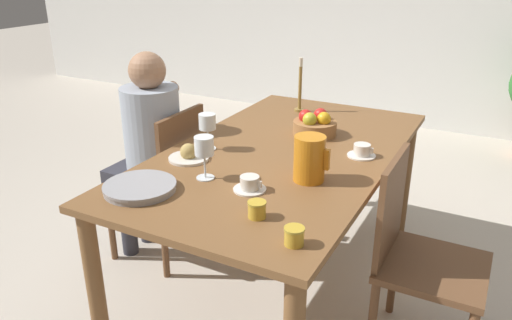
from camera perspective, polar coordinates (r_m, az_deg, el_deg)
The scene contains 16 objects.
ground_plane at distance 2.72m, azimuth 2.70°, elevation -13.90°, with size 20.00×20.00×0.00m, color beige.
dining_table at distance 2.39m, azimuth 2.99°, elevation -1.05°, with size 0.99×1.79×0.76m.
chair_person_side at distance 2.77m, azimuth -10.33°, elevation -2.37°, with size 0.42×0.42×0.87m.
chair_opposite at distance 2.20m, azimuth 17.92°, elevation -10.16°, with size 0.42×0.42×0.87m.
person_seated at distance 2.73m, azimuth -12.19°, elevation 2.16°, with size 0.39×0.41×1.17m.
red_pitcher at distance 2.02m, azimuth 6.12°, elevation 0.20°, with size 0.15×0.13×0.19m.
wine_glass_water at distance 2.34m, azimuth -5.59°, elevation 4.18°, with size 0.08×0.08×0.17m.
wine_glass_juice at distance 2.02m, azimuth -5.94°, elevation 1.34°, with size 0.08×0.08×0.18m.
teacup_near_person at distance 1.95m, azimuth -0.72°, elevation -2.81°, with size 0.13×0.13×0.06m.
teacup_across at distance 2.33m, azimuth 12.00°, elevation 0.98°, with size 0.13×0.13×0.06m.
serving_tray at distance 2.00m, azimuth -13.13°, elevation -3.06°, with size 0.29×0.29×0.03m.
bread_plate at distance 2.27m, azimuth -7.70°, elevation 0.60°, with size 0.18×0.18×0.08m.
jam_jar_amber at distance 1.75m, azimuth 0.11°, elevation -5.58°, with size 0.07×0.07×0.06m.
jam_jar_red at distance 1.60m, azimuth 4.39°, elevation -8.56°, with size 0.07×0.07×0.06m.
fruit_bowl at distance 2.57m, azimuth 6.74°, elevation 4.00°, with size 0.22×0.22×0.13m.
candlestick_tall at distance 2.95m, azimuth 5.04°, elevation 7.89°, with size 0.06×0.06×0.32m.
Camera 1 is at (0.91, -2.00, 1.61)m, focal length 35.00 mm.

